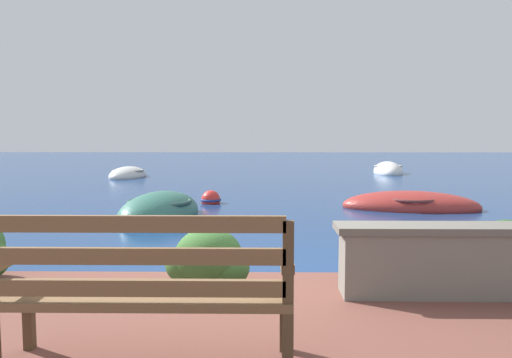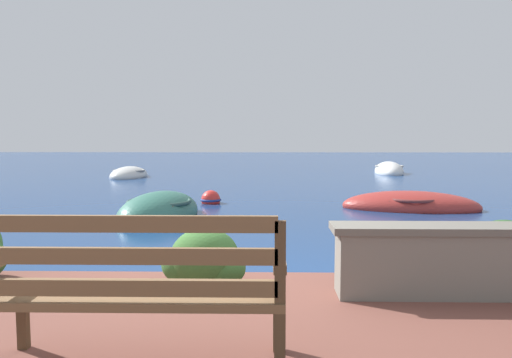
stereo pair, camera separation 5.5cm
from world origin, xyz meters
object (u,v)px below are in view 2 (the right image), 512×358
rowboat_mid (411,206)px  rowboat_outer (389,172)px  rowboat_nearest (159,213)px  rowboat_far (129,176)px  mooring_buoy (211,200)px  park_bench (138,287)px

rowboat_mid → rowboat_outer: size_ratio=1.16×
rowboat_nearest → rowboat_far: size_ratio=1.09×
rowboat_nearest → rowboat_outer: rowboat_nearest is taller
rowboat_nearest → mooring_buoy: bearing=174.5°
mooring_buoy → rowboat_far: bearing=118.7°
rowboat_mid → rowboat_far: rowboat_far is taller
park_bench → rowboat_outer: bearing=77.9°
rowboat_mid → rowboat_outer: 10.04m
rowboat_outer → rowboat_far: bearing=-72.4°
park_bench → rowboat_far: size_ratio=0.71×
rowboat_mid → mooring_buoy: size_ratio=6.22×
park_bench → rowboat_outer: (5.77, 17.63, -0.63)m
park_bench → rowboat_mid: 8.69m
rowboat_outer → park_bench: bearing=-12.0°
rowboat_nearest → mooring_buoy: (0.77, 1.98, 0.00)m
park_bench → rowboat_far: park_bench is taller
rowboat_outer → mooring_buoy: rowboat_outer is taller
park_bench → rowboat_nearest: bearing=107.2°
rowboat_nearest → mooring_buoy: 2.13m
rowboat_nearest → rowboat_outer: 13.09m
rowboat_nearest → rowboat_mid: size_ratio=0.86×
rowboat_far → rowboat_outer: bearing=108.5°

